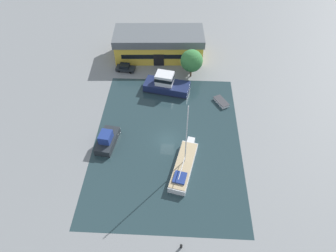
{
  "coord_description": "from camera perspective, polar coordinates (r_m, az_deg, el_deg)",
  "views": [
    {
      "loc": [
        1.84,
        -34.9,
        40.74
      ],
      "look_at": [
        0.0,
        2.63,
        1.0
      ],
      "focal_mm": 32.0,
      "sensor_mm": 36.0,
      "label": 1
    }
  ],
  "objects": [
    {
      "name": "ground_plane",
      "position": [
        53.67,
        -0.14,
        -2.77
      ],
      "size": [
        440.0,
        440.0,
        0.0
      ],
      "primitive_type": "plane",
      "color": "gray"
    },
    {
      "name": "parked_car",
      "position": [
        69.31,
        -8.15,
        10.94
      ],
      "size": [
        4.43,
        2.4,
        1.67
      ],
      "rotation": [
        0.0,
        0.0,
        4.59
      ],
      "color": "#1E2328",
      "rests_on": "ground"
    },
    {
      "name": "mooring_bollard",
      "position": [
        43.34,
        2.53,
        -21.87
      ],
      "size": [
        0.36,
        0.36,
        0.83
      ],
      "color": "black",
      "rests_on": "ground"
    },
    {
      "name": "cabin_boat",
      "position": [
        53.5,
        -11.53,
        -2.6
      ],
      "size": [
        3.64,
        6.45,
        2.87
      ],
      "rotation": [
        0.0,
        0.0,
        -0.14
      ],
      "color": "#23282D",
      "rests_on": "water_canal"
    },
    {
      "name": "water_canal",
      "position": [
        53.67,
        -0.14,
        -2.77
      ],
      "size": [
        25.88,
        35.03,
        0.01
      ],
      "primitive_type": "cube",
      "color": "#23383D",
      "rests_on": "ground"
    },
    {
      "name": "warehouse_building",
      "position": [
        72.66,
        -1.74,
        15.34
      ],
      "size": [
        21.0,
        9.84,
        6.03
      ],
      "rotation": [
        0.0,
        0.0,
        0.05
      ],
      "color": "gold",
      "rests_on": "ground"
    },
    {
      "name": "small_dinghy",
      "position": [
        61.38,
        10.1,
        4.56
      ],
      "size": [
        3.24,
        3.93,
        0.62
      ],
      "rotation": [
        0.0,
        0.0,
        3.66
      ],
      "color": "white",
      "rests_on": "water_canal"
    },
    {
      "name": "motor_cruiser",
      "position": [
        62.88,
        -0.35,
        7.95
      ],
      "size": [
        10.03,
        5.76,
        4.06
      ],
      "rotation": [
        0.0,
        0.0,
        1.37
      ],
      "color": "#19234C",
      "rests_on": "water_canal"
    },
    {
      "name": "sailboat_moored",
      "position": [
        49.47,
        3.04,
        -7.52
      ],
      "size": [
        4.85,
        11.34,
        13.44
      ],
      "rotation": [
        0.0,
        0.0,
        -0.22
      ],
      "color": "silver",
      "rests_on": "water_canal"
    },
    {
      "name": "quay_tree_near_building",
      "position": [
        65.33,
        4.52,
        12.28
      ],
      "size": [
        4.79,
        4.79,
        6.44
      ],
      "color": "brown",
      "rests_on": "ground"
    }
  ]
}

